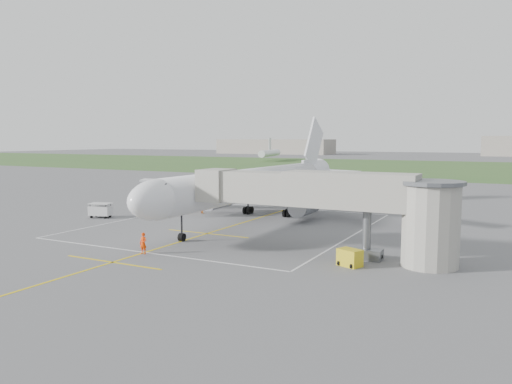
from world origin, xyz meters
The scene contains 11 objects.
ground centered at (0.00, 0.00, 0.00)m, with size 700.00×700.00×0.00m, color #545456.
grass_strip centered at (0.00, 130.00, 0.01)m, with size 700.00×120.00×0.02m, color #355A27.
apron_markings centered at (0.00, -5.82, 0.01)m, with size 28.20×60.00×0.01m.
airliner centered at (0.00, 0.75, 4.39)m, with size 38.93×46.75×13.52m.
jet_bridge centered at (15.72, -13.50, 4.74)m, with size 23.40×5.00×7.20m.
gpu_unit centered at (17.43, -16.28, 0.67)m, with size 2.12×1.81×1.36m.
baggage_cart centered at (-17.95, -7.18, 0.95)m, with size 3.02×2.29×1.86m.
ramp_worker_nose centered at (0.25, -20.49, 0.94)m, with size 0.68×0.45×1.87m, color #FD3F08.
ramp_worker_wing centered at (-8.56, 2.01, 0.83)m, with size 0.81×0.63×1.67m, color orange.
distant_hangars centered at (-16.15, 265.19, 5.17)m, with size 345.00×49.00×12.00m.
distant_aircraft centered at (17.42, 163.57, 3.59)m, with size 203.30×35.99×8.85m.
Camera 1 is at (28.63, -53.73, 9.92)m, focal length 35.00 mm.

